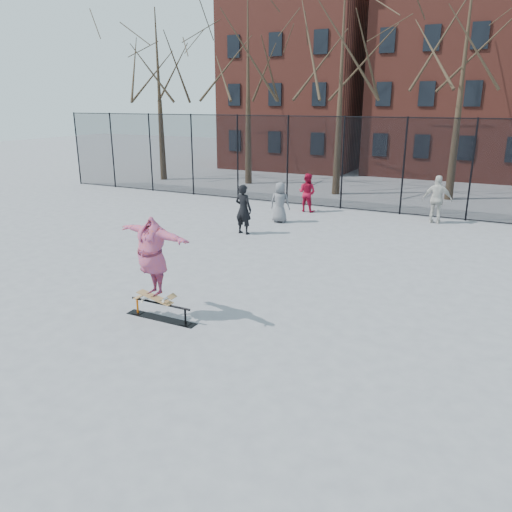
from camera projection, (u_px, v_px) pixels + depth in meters
The scene contains 11 objects.
ground at pixel (217, 327), 10.55m from camera, with size 100.00×100.00×0.00m, color slate.
skate_rail at pixel (161, 312), 10.91m from camera, with size 1.74×0.27×0.38m.
skateboard at pixel (155, 299), 10.89m from camera, with size 0.92×0.22×0.11m, color olive, non-canonical shape.
skater at pixel (152, 260), 10.62m from camera, with size 2.10×0.57×1.71m, color #4E327E.
bystander_grey at pixel (280, 202), 19.50m from camera, with size 0.77×0.50×1.58m, color #5F5E63.
bystander_black at pixel (243, 209), 17.77m from camera, with size 0.65×0.43×1.78m, color black.
bystander_red at pixel (307, 193), 21.44m from camera, with size 0.80×0.62×1.65m, color maroon.
bystander_white at pixel (437, 200), 19.32m from camera, with size 1.10×0.46×1.87m, color beige.
fence at pixel (374, 164), 21.04m from camera, with size 34.03×0.07×4.00m.
tree_row at pixel (399, 39), 23.11m from camera, with size 33.66×7.46×10.67m.
rowhouses at pixel (443, 76), 30.63m from camera, with size 29.00×7.00×13.00m.
Camera 1 is at (5.07, -8.23, 4.56)m, focal length 35.00 mm.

